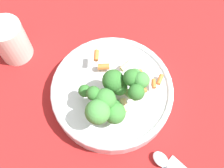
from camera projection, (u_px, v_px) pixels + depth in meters
ground_plane at (112, 96)px, 0.61m from camera, size 3.00×3.00×0.00m
bowl at (112, 91)px, 0.58m from camera, size 0.27×0.27×0.05m
pasta_salad at (114, 95)px, 0.51m from camera, size 0.17×0.19×0.08m
cup at (11, 40)px, 0.61m from camera, size 0.08×0.08×0.11m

